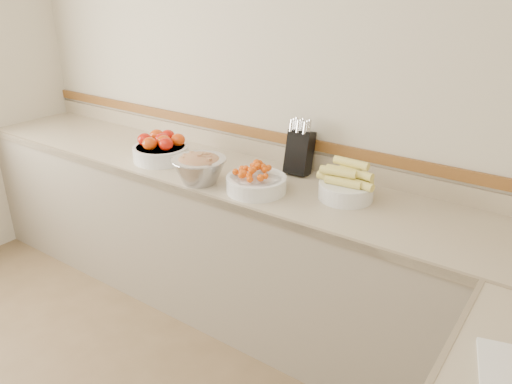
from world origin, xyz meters
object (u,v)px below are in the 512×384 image
Objects in this scene: tomato_bowl at (161,149)px; cherry_tomato_bowl at (257,181)px; corn_bowl at (346,186)px; rhubarb_bowl at (199,167)px; knife_block at (300,151)px.

cherry_tomato_bowl is (0.74, -0.06, -0.02)m from tomato_bowl.
tomato_bowl is 1.07× the size of cherry_tomato_bowl.
cherry_tomato_bowl is 0.45m from corn_bowl.
knife_block is at bearing 49.93° from rhubarb_bowl.
corn_bowl reaches higher than cherry_tomato_bowl.
knife_block is 0.84m from tomato_bowl.
knife_block reaches higher than tomato_bowl.
rhubarb_bowl is (-0.32, -0.08, 0.03)m from cherry_tomato_bowl.
rhubarb_bowl is at bearing -130.07° from knife_block.
rhubarb_bowl is (0.42, -0.13, 0.01)m from tomato_bowl.
tomato_bowl is at bearing -159.34° from knife_block.
cherry_tomato_bowl is 1.06× the size of rhubarb_bowl.
knife_block reaches higher than rhubarb_bowl.
tomato_bowl is 0.44m from rhubarb_bowl.
corn_bowl is (0.37, -0.17, -0.06)m from knife_block.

